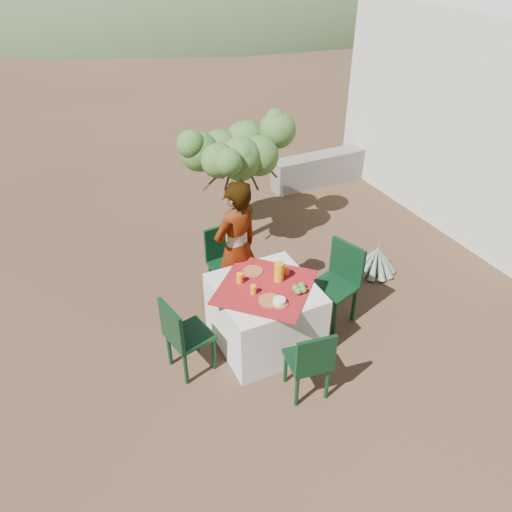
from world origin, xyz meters
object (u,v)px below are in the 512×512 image
Objects in this scene: chair_left at (183,334)px; chair_right at (339,280)px; person at (236,249)px; guesthouse at (512,107)px; table at (265,314)px; shrub_tree at (242,156)px; agave at (376,260)px; chair_near at (310,361)px; chair_far at (225,259)px; juice_pitcher at (279,272)px.

chair_right is (1.89, 0.04, 0.05)m from chair_left.
chair_right is 0.58× the size of person.
person is (-0.98, 0.66, 0.30)m from chair_right.
chair_right is at bearing -159.36° from guesthouse.
shrub_tree is at bearing 71.74° from table.
agave is (1.92, 0.51, -0.19)m from table.
chair_near is 0.52× the size of shrub_tree.
chair_far is 4.05× the size of juice_pitcher.
guesthouse is (4.13, 1.56, 0.96)m from chair_right.
table reaches higher than agave.
chair_far is 1.56× the size of agave.
juice_pitcher is (-0.76, 0.04, 0.33)m from chair_right.
shrub_tree is at bearing -49.13° from chair_left.
agave is (1.87, 1.40, -0.28)m from chair_near.
shrub_tree is at bearing -135.31° from person.
chair_right is 0.23× the size of guesthouse.
person reaches higher than agave.
person reaches higher than chair_near.
table is at bearing -78.72° from chair_near.
chair_far is at bearing 92.45° from table.
person is at bearing 109.13° from juice_pitcher.
juice_pitcher is at bearing 90.68° from person.
chair_left is 0.21× the size of guesthouse.
chair_left is 2.80m from shrub_tree.
chair_near is (0.09, -1.90, -0.03)m from chair_far.
guesthouse reaches higher than chair_near.
chair_far is at bearing 165.84° from agave.
shrub_tree is 2.16m from juice_pitcher.
person is at bearing -116.85° from shrub_tree.
table is 0.96m from chair_right.
shrub_tree is 0.39× the size of guesthouse.
chair_left is at bearing -176.23° from juice_pitcher.
shrub_tree reaches higher than chair_right.
table is 0.53m from juice_pitcher.
table is 0.80× the size of shrub_tree.
chair_near is at bearing -102.26° from shrub_tree.
agave is 1.93m from juice_pitcher.
chair_near is 3.81× the size of juice_pitcher.
table is 0.31× the size of guesthouse.
person is 1.04× the size of shrub_tree.
chair_left is 0.53× the size of person.
person is at bearing -94.56° from chair_far.
guesthouse is at bearing 171.50° from person.
guesthouse reaches higher than chair_left.
guesthouse reaches higher than table.
table is at bearing -99.26° from chair_left.
shrub_tree reaches higher than juice_pitcher.
person reaches higher than chair_far.
guesthouse reaches higher than person.
guesthouse is at bearing 18.22° from agave.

